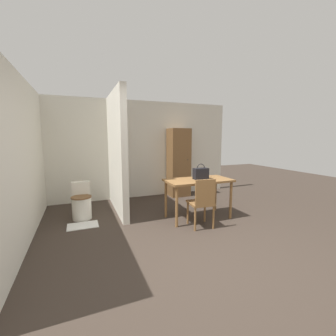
% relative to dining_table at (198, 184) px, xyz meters
% --- Properties ---
extents(ground_plane, '(16.00, 16.00, 0.00)m').
position_rel_dining_table_xyz_m(ground_plane, '(-0.73, -1.31, -0.68)').
color(ground_plane, '#382D26').
extents(wall_back, '(5.25, 0.12, 2.50)m').
position_rel_dining_table_xyz_m(wall_back, '(-0.73, 2.03, 0.57)').
color(wall_back, beige).
rests_on(wall_back, ground_plane).
extents(wall_left, '(0.12, 4.28, 2.50)m').
position_rel_dining_table_xyz_m(wall_left, '(-2.92, 0.33, 0.57)').
color(wall_left, beige).
rests_on(wall_left, ground_plane).
extents(partition_wall, '(0.12, 1.81, 2.50)m').
position_rel_dining_table_xyz_m(partition_wall, '(-1.38, 1.07, 0.57)').
color(partition_wall, beige).
rests_on(partition_wall, ground_plane).
extents(dining_table, '(1.27, 0.65, 0.77)m').
position_rel_dining_table_xyz_m(dining_table, '(0.00, 0.00, 0.00)').
color(dining_table, brown).
rests_on(dining_table, ground_plane).
extents(wooden_chair, '(0.44, 0.44, 0.88)m').
position_rel_dining_table_xyz_m(wooden_chair, '(-0.18, -0.45, -0.20)').
color(wooden_chair, brown).
rests_on(wooden_chair, ground_plane).
extents(toilet, '(0.38, 0.53, 0.69)m').
position_rel_dining_table_xyz_m(toilet, '(-2.12, 0.85, -0.38)').
color(toilet, silver).
rests_on(toilet, ground_plane).
extents(handbag, '(0.29, 0.14, 0.30)m').
position_rel_dining_table_xyz_m(handbag, '(0.06, 0.02, 0.20)').
color(handbag, black).
rests_on(handbag, dining_table).
extents(wooden_cabinet, '(0.53, 0.49, 1.80)m').
position_rel_dining_table_xyz_m(wooden_cabinet, '(0.36, 1.72, 0.22)').
color(wooden_cabinet, brown).
rests_on(wooden_cabinet, ground_plane).
extents(bath_mat, '(0.53, 0.35, 0.01)m').
position_rel_dining_table_xyz_m(bath_mat, '(-2.12, 0.41, -0.67)').
color(bath_mat, silver).
rests_on(bath_mat, ground_plane).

